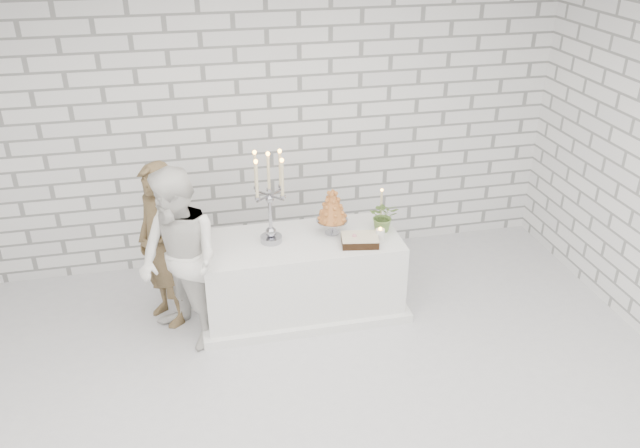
{
  "coord_description": "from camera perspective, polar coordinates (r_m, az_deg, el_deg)",
  "views": [
    {
      "loc": [
        -0.84,
        -3.61,
        3.55
      ],
      "look_at": [
        0.2,
        1.1,
        1.05
      ],
      "focal_mm": 35.84,
      "sensor_mm": 36.0,
      "label": 1
    }
  ],
  "objects": [
    {
      "name": "ground",
      "position": [
        5.13,
        0.45,
        -16.35
      ],
      "size": [
        6.0,
        5.0,
        0.01
      ],
      "primitive_type": "cube",
      "color": "silver",
      "rests_on": "ground"
    },
    {
      "name": "pillar_candle",
      "position": [
        5.78,
        5.38,
        -1.02
      ],
      "size": [
        0.08,
        0.08,
        0.12
      ],
      "primitive_type": "cylinder",
      "rotation": [
        0.0,
        0.0,
        0.06
      ],
      "color": "white",
      "rests_on": "cake_table"
    },
    {
      "name": "croquembouche",
      "position": [
        5.81,
        1.1,
        1.14
      ],
      "size": [
        0.37,
        0.37,
        0.46
      ],
      "primitive_type": null,
      "rotation": [
        0.0,
        0.0,
        -0.32
      ],
      "color": "#A55F2F",
      "rests_on": "cake_table"
    },
    {
      "name": "bride",
      "position": [
        5.48,
        -12.41,
        -3.26
      ],
      "size": [
        0.95,
        1.0,
        1.63
      ],
      "primitive_type": "imported",
      "rotation": [
        0.0,
        0.0,
        -1.0
      ],
      "color": "white",
      "rests_on": "ground"
    },
    {
      "name": "chocolate_cake",
      "position": [
        5.73,
        3.57,
        -1.45
      ],
      "size": [
        0.36,
        0.28,
        0.08
      ],
      "primitive_type": "cube",
      "rotation": [
        0.0,
        0.0,
        -0.17
      ],
      "color": "black",
      "rests_on": "cake_table"
    },
    {
      "name": "candelabra",
      "position": [
        5.6,
        -4.52,
        2.31
      ],
      "size": [
        0.38,
        0.38,
        0.87
      ],
      "primitive_type": null,
      "rotation": [
        0.0,
        0.0,
        -0.08
      ],
      "color": "#9898A2",
      "rests_on": "cake_table"
    },
    {
      "name": "wall_back",
      "position": [
        6.5,
        -4.49,
        8.94
      ],
      "size": [
        6.0,
        0.01,
        3.0
      ],
      "primitive_type": "cube",
      "color": "white",
      "rests_on": "ground"
    },
    {
      "name": "groom",
      "position": [
        5.83,
        -13.97,
        -1.91
      ],
      "size": [
        0.63,
        0.68,
        1.55
      ],
      "primitive_type": "imported",
      "rotation": [
        0.0,
        0.0,
        -0.96
      ],
      "color": "brown",
      "rests_on": "ground"
    },
    {
      "name": "ceiling",
      "position": [
        3.75,
        0.63,
        18.97
      ],
      "size": [
        6.0,
        5.0,
        0.01
      ],
      "primitive_type": "cube",
      "color": "white",
      "rests_on": "ground"
    },
    {
      "name": "flowers",
      "position": [
        5.93,
        5.7,
        0.71
      ],
      "size": [
        0.32,
        0.29,
        0.3
      ],
      "primitive_type": "imported",
      "rotation": [
        0.0,
        0.0,
        -0.26
      ],
      "color": "#416935",
      "rests_on": "cake_table"
    },
    {
      "name": "extra_taper",
      "position": [
        6.09,
        5.48,
        1.58
      ],
      "size": [
        0.07,
        0.07,
        0.32
      ],
      "primitive_type": "cylinder",
      "rotation": [
        0.0,
        0.0,
        -0.21
      ],
      "color": "beige",
      "rests_on": "cake_table"
    },
    {
      "name": "cake_table",
      "position": [
        6.0,
        -1.64,
        -4.54
      ],
      "size": [
        1.8,
        0.8,
        0.75
      ],
      "primitive_type": "cube",
      "color": "white",
      "rests_on": "ground"
    }
  ]
}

